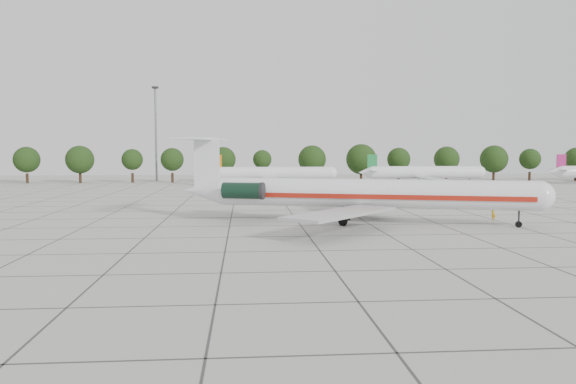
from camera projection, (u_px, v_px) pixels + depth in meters
name	position (u px, v px, depth m)	size (l,w,h in m)	color
ground	(301.00, 225.00, 63.35)	(260.00, 260.00, 0.00)	#ADADA6
apron_joints	(290.00, 211.00, 78.26)	(170.00, 170.00, 0.02)	#383838
main_airliner	(351.00, 193.00, 65.17)	(42.03, 32.27, 10.03)	silver
ground_crew	(493.00, 213.00, 67.48)	(0.69, 0.45, 1.89)	#BD8D0B
bg_airliner_c	(273.00, 174.00, 132.16)	(28.24, 27.20, 7.40)	silver
bg_airliner_d	(425.00, 173.00, 137.93)	(28.24, 27.20, 7.40)	silver
tree_line	(223.00, 159.00, 146.47)	(249.86, 8.44, 10.22)	#332114
floodlight_mast	(156.00, 128.00, 151.36)	(1.60, 1.60, 25.45)	slate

